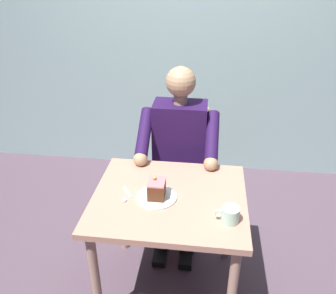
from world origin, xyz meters
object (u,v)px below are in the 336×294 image
seated_person (178,156)px  coffee_cup (230,214)px  cake_slice (157,189)px  dining_table (169,210)px  chair (180,163)px  dessert_spoon (126,196)px

seated_person → coffee_cup: 0.78m
cake_slice → coffee_cup: (-0.39, 0.15, -0.02)m
coffee_cup → dining_table: bearing=-28.1°
seated_person → coffee_cup: size_ratio=10.18×
chair → seated_person: 0.23m
chair → coffee_cup: bearing=110.3°
coffee_cup → dessert_spoon: bearing=-13.2°
dining_table → dessert_spoon: bearing=10.1°
dining_table → seated_person: (0.00, -0.53, 0.05)m
coffee_cup → chair: bearing=-69.7°
chair → coffee_cup: chair is taller
dining_table → chair: bearing=-90.0°
cake_slice → coffee_cup: size_ratio=0.94×
seated_person → coffee_cup: bearing=114.7°
seated_person → cake_slice: seated_person is taller
dining_table → cake_slice: cake_slice is taller
seated_person → dessert_spoon: size_ratio=9.21×
cake_slice → chair: bearing=-95.1°
dining_table → seated_person: bearing=-90.0°
seated_person → cake_slice: size_ratio=10.79×
seated_person → dessert_spoon: 0.62m
dining_table → dessert_spoon: 0.26m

